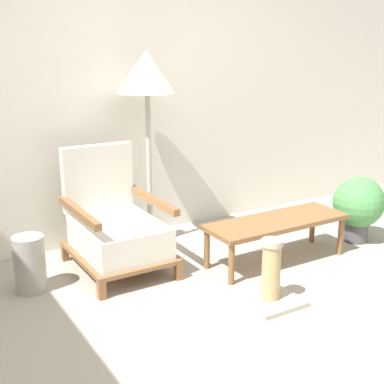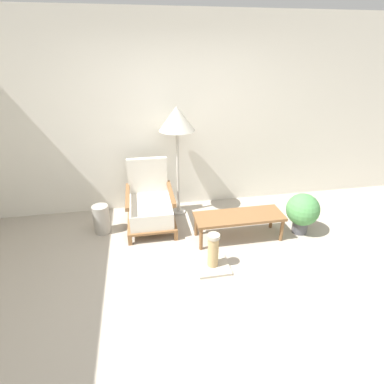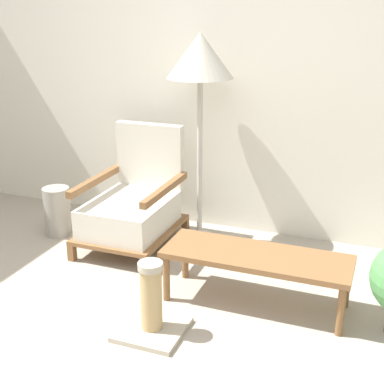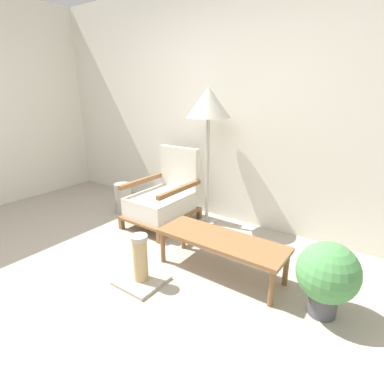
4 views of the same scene
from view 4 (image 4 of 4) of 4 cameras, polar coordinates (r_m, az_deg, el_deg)
name	(u,v)px [view 4 (image 4 of 4)]	position (r m, az deg, el deg)	size (l,w,h in m)	color
ground_plane	(76,307)	(2.53, -21.21, -19.79)	(14.00, 14.00, 0.00)	#A89E8E
wall_back	(225,107)	(3.59, 6.36, 15.86)	(8.00, 0.06, 2.70)	silver
armchair	(164,198)	(3.57, -5.39, -1.13)	(0.63, 0.80, 0.88)	brown
floor_lamp	(209,106)	(3.33, 3.17, 16.04)	(0.48, 0.48, 1.57)	#B7B2A8
coffee_table	(221,242)	(2.60, 5.54, -9.50)	(1.13, 0.39, 0.34)	brown
vase	(123,198)	(4.01, -12.96, -1.13)	(0.21, 0.21, 0.39)	#9E998E
potted_plant	(327,275)	(2.33, 24.38, -14.15)	(0.43, 0.43, 0.56)	#4C4C51
scratching_post	(141,267)	(2.58, -9.73, -13.81)	(0.36, 0.36, 0.43)	#B2A893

